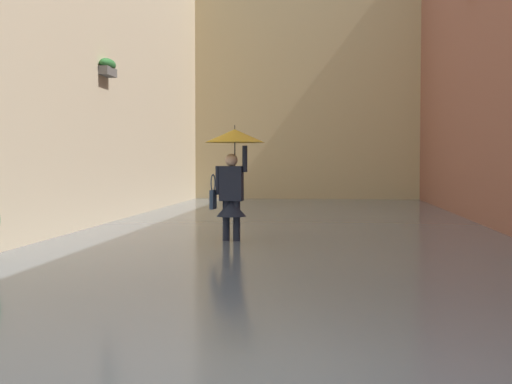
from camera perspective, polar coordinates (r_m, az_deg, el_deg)
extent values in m
plane|color=gray|center=(14.93, 2.74, -3.11)|extent=(60.00, 60.00, 0.00)
cube|color=slate|center=(14.92, 2.74, -2.90)|extent=(8.78, 27.67, 0.11)
cube|color=beige|center=(16.10, -15.28, 11.84)|extent=(1.80, 25.67, 8.19)
cube|color=#66605B|center=(15.78, -11.65, 9.30)|extent=(0.20, 0.70, 0.18)
ellipsoid|color=#2D7033|center=(15.80, -11.66, 9.88)|extent=(0.28, 0.76, 0.24)
cube|color=tan|center=(26.77, 4.05, 9.17)|extent=(11.58, 1.80, 9.19)
cube|color=#2D2319|center=(12.14, -2.37, -4.14)|extent=(0.13, 0.25, 0.10)
cylinder|color=#1E2333|center=(12.10, -2.38, -2.31)|extent=(0.13, 0.13, 0.68)
cube|color=#2D2319|center=(12.10, -1.54, -4.16)|extent=(0.13, 0.25, 0.10)
cylinder|color=#1E2333|center=(12.06, -1.54, -2.32)|extent=(0.13, 0.13, 0.68)
cube|color=#1E2333|center=(12.05, -1.97, 0.68)|extent=(0.40, 0.25, 0.58)
cone|color=#1E2333|center=(12.07, -1.96, -1.28)|extent=(0.54, 0.54, 0.28)
sphere|color=#DBB293|center=(12.04, -1.97, 2.54)|extent=(0.21, 0.21, 0.21)
cylinder|color=#1E2333|center=(12.00, -0.89, 2.64)|extent=(0.09, 0.09, 0.44)
cylinder|color=#1E2333|center=(12.10, -3.03, 0.93)|extent=(0.09, 0.09, 0.48)
cylinder|color=black|center=(12.03, -1.69, 3.27)|extent=(0.02, 0.02, 0.50)
cone|color=gold|center=(12.04, -1.69, 4.47)|extent=(1.00, 1.00, 0.22)
cylinder|color=black|center=(12.04, -1.69, 5.13)|extent=(0.01, 0.01, 0.08)
cube|color=#334766|center=(12.11, -3.42, -0.60)|extent=(0.08, 0.28, 0.32)
torus|color=#334766|center=(12.10, -3.42, 0.72)|extent=(0.04, 0.30, 0.30)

